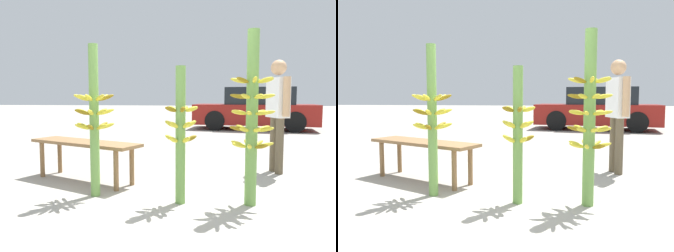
% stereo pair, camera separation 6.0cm
% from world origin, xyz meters
% --- Properties ---
extents(ground_plane, '(80.00, 80.00, 0.00)m').
position_xyz_m(ground_plane, '(0.00, 0.00, 0.00)').
color(ground_plane, '#9E998E').
extents(banana_stalk_left, '(0.44, 0.43, 1.64)m').
position_xyz_m(banana_stalk_left, '(-0.86, 0.29, 0.85)').
color(banana_stalk_left, '#6B9E47').
rests_on(banana_stalk_left, ground_plane).
extents(banana_stalk_center, '(0.36, 0.35, 1.39)m').
position_xyz_m(banana_stalk_center, '(0.09, 0.15, 0.72)').
color(banana_stalk_center, '#6B9E47').
rests_on(banana_stalk_center, ground_plane).
extents(banana_stalk_right, '(0.44, 0.44, 1.73)m').
position_xyz_m(banana_stalk_right, '(0.78, 0.19, 0.88)').
color(banana_stalk_right, '#6B9E47').
rests_on(banana_stalk_right, ground_plane).
extents(vendor_person, '(0.28, 0.59, 1.60)m').
position_xyz_m(vendor_person, '(1.32, 1.69, 0.96)').
color(vendor_person, brown).
rests_on(vendor_person, ground_plane).
extents(market_bench, '(1.61, 1.01, 0.52)m').
position_xyz_m(market_bench, '(-1.22, 0.89, 0.44)').
color(market_bench, olive).
rests_on(market_bench, ground_plane).
extents(parked_car, '(4.15, 2.24, 1.41)m').
position_xyz_m(parked_car, '(1.89, 8.23, 0.68)').
color(parked_car, maroon).
rests_on(parked_car, ground_plane).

